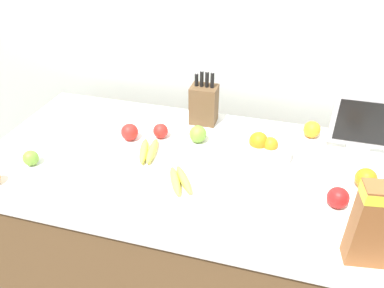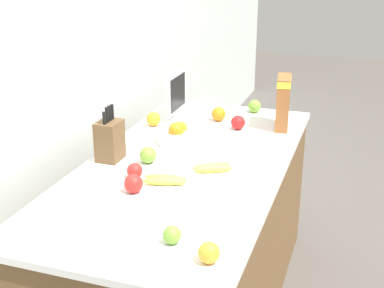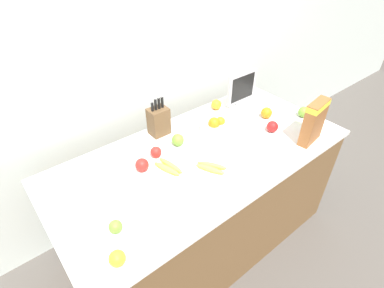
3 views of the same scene
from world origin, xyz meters
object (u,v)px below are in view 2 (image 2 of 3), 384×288
(apple_rear, at_px, (172,235))
(orange_front_right, at_px, (209,253))
(apple_front, at_px, (135,171))
(knife_block, at_px, (110,140))
(banana_bunch_right, at_px, (165,180))
(fruit_bowl, at_px, (179,135))
(apple_by_knife_block, at_px, (255,106))
(small_monitor, at_px, (176,93))
(banana_bunch_left, at_px, (213,167))
(orange_front_left, at_px, (153,119))
(cereal_box, at_px, (283,100))
(apple_leftmost, at_px, (133,184))
(apple_near_bananas, at_px, (148,155))
(apple_middle, at_px, (238,122))
(orange_mid_left, at_px, (219,114))

(apple_rear, height_order, orange_front_right, orange_front_right)
(apple_front, bearing_deg, knife_block, 51.53)
(apple_front, bearing_deg, banana_bunch_right, -92.95)
(fruit_bowl, xyz_separation_m, apple_by_knife_block, (0.63, -0.26, 0.00))
(small_monitor, height_order, banana_bunch_left, small_monitor)
(small_monitor, height_order, orange_front_left, small_monitor)
(small_monitor, relative_size, banana_bunch_right, 1.37)
(knife_block, distance_m, apple_by_knife_block, 1.07)
(cereal_box, height_order, orange_front_left, cereal_box)
(apple_by_knife_block, bearing_deg, knife_block, 152.81)
(cereal_box, bearing_deg, orange_front_right, 172.06)
(cereal_box, height_order, apple_leftmost, cereal_box)
(fruit_bowl, bearing_deg, banana_bunch_right, -166.93)
(apple_leftmost, bearing_deg, banana_bunch_left, -37.90)
(knife_block, relative_size, banana_bunch_left, 1.58)
(banana_bunch_right, relative_size, apple_near_bananas, 2.50)
(small_monitor, bearing_deg, fruit_bowl, -157.52)
(orange_front_left, bearing_deg, fruit_bowl, -131.25)
(fruit_bowl, relative_size, apple_leftmost, 2.98)
(banana_bunch_right, relative_size, apple_middle, 2.53)
(apple_by_knife_block, height_order, apple_middle, same)
(banana_bunch_right, bearing_deg, apple_middle, -9.01)
(apple_near_bananas, distance_m, apple_leftmost, 0.32)
(fruit_bowl, relative_size, apple_front, 3.38)
(cereal_box, relative_size, banana_bunch_left, 1.53)
(apple_rear, bearing_deg, apple_leftmost, 42.32)
(apple_near_bananas, height_order, apple_middle, apple_near_bananas)
(small_monitor, bearing_deg, apple_leftmost, -169.51)
(apple_middle, bearing_deg, banana_bunch_left, -176.97)
(knife_block, distance_m, apple_near_bananas, 0.20)
(knife_block, distance_m, apple_rear, 0.82)
(apple_near_bananas, xyz_separation_m, apple_rear, (-0.63, -0.36, -0.01))
(small_monitor, height_order, apple_near_bananas, small_monitor)
(small_monitor, height_order, orange_front_right, small_monitor)
(banana_bunch_left, bearing_deg, orange_mid_left, 13.97)
(apple_near_bananas, relative_size, apple_middle, 1.01)
(fruit_bowl, distance_m, apple_rear, 0.99)
(orange_front_left, bearing_deg, banana_bunch_right, -153.60)
(apple_front, xyz_separation_m, orange_front_right, (-0.53, -0.50, 0.00))
(small_monitor, height_order, apple_front, small_monitor)
(small_monitor, distance_m, cereal_box, 0.63)
(cereal_box, xyz_separation_m, apple_front, (-0.88, 0.50, -0.12))
(apple_middle, distance_m, orange_front_right, 1.32)
(apple_near_bananas, xyz_separation_m, apple_by_knife_block, (0.93, -0.30, -0.00))
(apple_rear, xyz_separation_m, apple_middle, (1.23, 0.08, 0.01))
(apple_by_knife_block, xyz_separation_m, apple_leftmost, (-1.24, 0.24, 0.00))
(banana_bunch_left, distance_m, apple_front, 0.36)
(orange_front_right, bearing_deg, orange_mid_left, 14.92)
(apple_rear, distance_m, apple_front, 0.57)
(banana_bunch_right, height_order, apple_by_knife_block, apple_by_knife_block)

